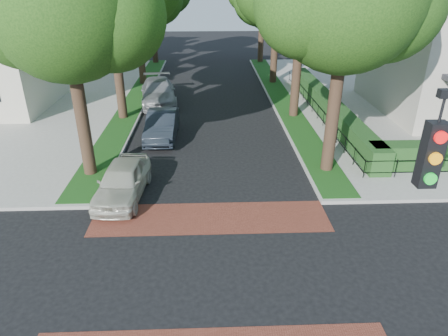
{
  "coord_description": "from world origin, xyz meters",
  "views": [
    {
      "loc": [
        0.02,
        -9.73,
        8.38
      ],
      "look_at": [
        0.56,
        4.27,
        1.6
      ],
      "focal_mm": 32.0,
      "sensor_mm": 36.0,
      "label": 1
    }
  ],
  "objects": [
    {
      "name": "grass_strip_ne",
      "position": [
        5.4,
        19.1,
        0.16
      ],
      "size": [
        1.6,
        29.8,
        0.02
      ],
      "primitive_type": "cube",
      "color": "#153F12",
      "rests_on": "sidewalk_ne"
    },
    {
      "name": "fence_main_road",
      "position": [
        6.9,
        15.0,
        0.6
      ],
      "size": [
        0.06,
        18.0,
        0.9
      ],
      "primitive_type": null,
      "color": "black",
      "rests_on": "sidewalk_ne"
    },
    {
      "name": "house_left_far",
      "position": [
        -15.49,
        31.99,
        5.04
      ],
      "size": [
        10.0,
        9.0,
        10.14
      ],
      "color": "#B9B2A6",
      "rests_on": "sidewalk_nw"
    },
    {
      "name": "parked_car_rear",
      "position": [
        -3.6,
        18.52,
        0.85
      ],
      "size": [
        3.17,
        6.11,
        1.69
      ],
      "primitive_type": "imported",
      "rotation": [
        0.0,
        0.0,
        0.14
      ],
      "color": "gray",
      "rests_on": "ground"
    },
    {
      "name": "grass_strip_nw",
      "position": [
        -5.4,
        19.1,
        0.16
      ],
      "size": [
        1.6,
        29.8,
        0.02
      ],
      "primitive_type": "cube",
      "color": "#153F12",
      "rests_on": "sidewalk_nw"
    },
    {
      "name": "hedge_main_road",
      "position": [
        7.7,
        15.0,
        0.75
      ],
      "size": [
        1.0,
        18.0,
        1.2
      ],
      "primitive_type": "cube",
      "color": "#17441C",
      "rests_on": "sidewalk_ne"
    },
    {
      "name": "tree_left_near",
      "position": [
        -5.4,
        7.23,
        7.27
      ],
      "size": [
        7.5,
        6.45,
        10.2
      ],
      "color": "black",
      "rests_on": "sidewalk_nw"
    },
    {
      "name": "parked_car_front",
      "position": [
        -3.6,
        5.0,
        0.74
      ],
      "size": [
        2.06,
        4.47,
        1.48
      ],
      "primitive_type": "imported",
      "rotation": [
        0.0,
        0.0,
        -0.07
      ],
      "color": "#B7B6A4",
      "rests_on": "ground"
    },
    {
      "name": "ground",
      "position": [
        0.0,
        0.0,
        0.0
      ],
      "size": [
        120.0,
        120.0,
        0.0
      ],
      "primitive_type": "plane",
      "color": "black",
      "rests_on": "ground"
    },
    {
      "name": "crosswalk_far",
      "position": [
        0.0,
        3.2,
        0.01
      ],
      "size": [
        9.0,
        2.2,
        0.01
      ],
      "primitive_type": "cube",
      "color": "maroon",
      "rests_on": "ground"
    },
    {
      "name": "parked_car_middle",
      "position": [
        -2.66,
        11.68,
        0.76
      ],
      "size": [
        1.66,
        4.62,
        1.52
      ],
      "primitive_type": "imported",
      "rotation": [
        0.0,
        0.0,
        -0.01
      ],
      "color": "#1D242C",
      "rests_on": "ground"
    }
  ]
}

